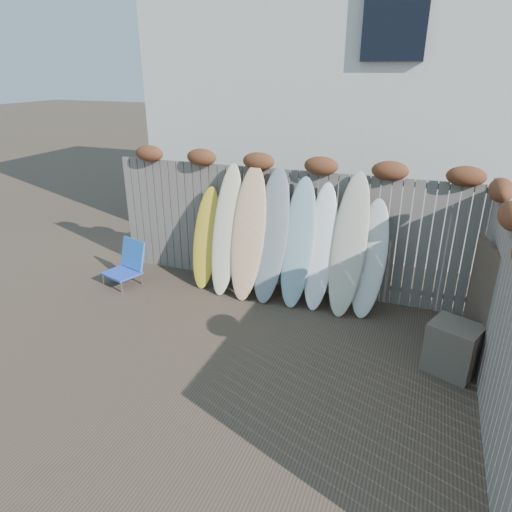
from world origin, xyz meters
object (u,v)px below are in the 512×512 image
(lattice_panel, at_px, (481,305))
(surfboard_0, at_px, (206,238))
(wooden_crate, at_px, (453,348))
(beach_chair, at_px, (127,264))

(lattice_panel, relative_size, surfboard_0, 0.89)
(wooden_crate, bearing_deg, lattice_panel, 55.99)
(wooden_crate, height_order, lattice_panel, lattice_panel)
(wooden_crate, bearing_deg, surfboard_0, 163.24)
(lattice_panel, height_order, surfboard_0, surfboard_0)
(lattice_panel, bearing_deg, wooden_crate, -135.12)
(surfboard_0, bearing_deg, wooden_crate, -14.89)
(wooden_crate, distance_m, surfboard_0, 4.09)
(beach_chair, bearing_deg, lattice_panel, -3.63)
(surfboard_0, bearing_deg, beach_chair, -159.42)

